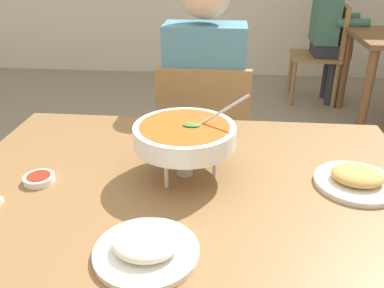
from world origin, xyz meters
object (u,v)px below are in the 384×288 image
(dining_table_main, at_px, (187,208))
(chair_bg_right, at_px, (326,48))
(chair_diner_main, at_px, (204,141))
(diner_main, at_px, (205,93))
(appetizer_plate, at_px, (357,179))
(curry_bowl, at_px, (185,136))
(rice_plate, at_px, (146,247))
(sauce_dish, at_px, (39,179))
(patron_bg_right, at_px, (329,22))

(dining_table_main, bearing_deg, chair_bg_right, 70.62)
(chair_diner_main, height_order, diner_main, diner_main)
(dining_table_main, bearing_deg, appetizer_plate, 3.09)
(diner_main, bearing_deg, curry_bowl, -90.85)
(curry_bowl, bearing_deg, chair_diner_main, 89.11)
(chair_diner_main, xyz_separation_m, appetizer_plate, (0.49, -0.74, 0.25))
(appetizer_plate, bearing_deg, dining_table_main, -176.91)
(dining_table_main, relative_size, diner_main, 1.06)
(dining_table_main, relative_size, curry_bowl, 4.16)
(chair_diner_main, relative_size, diner_main, 0.69)
(rice_plate, bearing_deg, chair_diner_main, 86.91)
(chair_diner_main, xyz_separation_m, curry_bowl, (-0.01, -0.73, 0.36))
(diner_main, height_order, appetizer_plate, diner_main)
(rice_plate, bearing_deg, curry_bowl, 82.58)
(appetizer_plate, distance_m, sauce_dish, 0.93)
(rice_plate, xyz_separation_m, chair_bg_right, (1.06, 3.18, -0.25))
(rice_plate, distance_m, sauce_dish, 0.47)
(diner_main, bearing_deg, chair_bg_right, 63.94)
(diner_main, relative_size, appetizer_plate, 5.46)
(chair_bg_right, bearing_deg, dining_table_main, -109.38)
(diner_main, bearing_deg, chair_diner_main, -90.00)
(chair_diner_main, distance_m, rice_plate, 1.12)
(diner_main, xyz_separation_m, patron_bg_right, (0.99, 2.04, 0.00))
(diner_main, relative_size, curry_bowl, 3.94)
(dining_table_main, relative_size, appetizer_plate, 5.76)
(diner_main, xyz_separation_m, sauce_dish, (-0.43, -0.84, 0.01))
(curry_bowl, bearing_deg, appetizer_plate, -1.89)
(sauce_dish, bearing_deg, rice_plate, -36.62)
(chair_diner_main, bearing_deg, rice_plate, -93.09)
(dining_table_main, distance_m, rice_plate, 0.35)
(curry_bowl, distance_m, rice_plate, 0.38)
(diner_main, distance_m, rice_plate, 1.13)
(rice_plate, height_order, patron_bg_right, patron_bg_right)
(chair_diner_main, bearing_deg, sauce_dish, -118.13)
(patron_bg_right, bearing_deg, appetizer_plate, -100.11)
(patron_bg_right, bearing_deg, rice_plate, -108.39)
(chair_bg_right, height_order, patron_bg_right, patron_bg_right)
(dining_table_main, height_order, sauce_dish, sauce_dish)
(patron_bg_right, bearing_deg, curry_bowl, -109.74)
(chair_diner_main, relative_size, appetizer_plate, 3.75)
(chair_bg_right, xyz_separation_m, patron_bg_right, (-0.01, -0.01, 0.24))
(dining_table_main, bearing_deg, curry_bowl, 104.64)
(curry_bowl, height_order, patron_bg_right, patron_bg_right)
(patron_bg_right, bearing_deg, dining_table_main, -109.26)
(sauce_dish, bearing_deg, curry_bowl, 11.58)
(curry_bowl, distance_m, chair_bg_right, 3.01)
(dining_table_main, xyz_separation_m, chair_diner_main, (-0.00, 0.77, -0.14))
(appetizer_plate, xyz_separation_m, sauce_dish, (-0.93, -0.07, -0.01))
(chair_bg_right, bearing_deg, diner_main, -116.06)
(dining_table_main, height_order, chair_bg_right, chair_bg_right)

